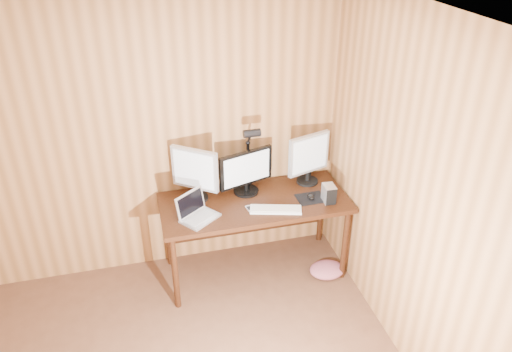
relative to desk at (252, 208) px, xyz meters
name	(u,v)px	position (x,y,z in m)	size (l,w,h in m)	color
room_shell	(153,313)	(-0.93, -1.70, 0.62)	(4.00, 4.00, 4.00)	brown
desk	(252,208)	(0.00, 0.00, 0.00)	(1.60, 0.70, 0.75)	black
monitor_center	(246,172)	(-0.03, 0.09, 0.33)	(0.49, 0.22, 0.40)	black
monitor_left	(195,173)	(-0.47, 0.09, 0.38)	(0.36, 0.29, 0.47)	black
monitor_right	(309,157)	(0.54, 0.12, 0.37)	(0.41, 0.20, 0.47)	black
laptop	(196,212)	(-0.52, -0.19, 0.17)	(0.37, 0.36, 0.21)	silver
keyboard	(276,209)	(0.13, -0.26, 0.13)	(0.44, 0.24, 0.02)	white
mousepad	(311,198)	(0.48, -0.16, 0.12)	(0.24, 0.20, 0.00)	black
mouse	(311,196)	(0.48, -0.16, 0.14)	(0.06, 0.10, 0.03)	black
hard_drive	(329,194)	(0.61, -0.24, 0.20)	(0.10, 0.14, 0.15)	silver
phone	(249,209)	(-0.07, -0.19, 0.13)	(0.06, 0.10, 0.01)	silver
speaker	(309,172)	(0.58, 0.19, 0.18)	(0.05, 0.05, 0.12)	black
desk_lamp	(250,148)	(0.02, 0.16, 0.51)	(0.14, 0.21, 0.63)	black
fabric_pile	(327,270)	(0.62, -0.30, -0.58)	(0.32, 0.26, 0.10)	#B45766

